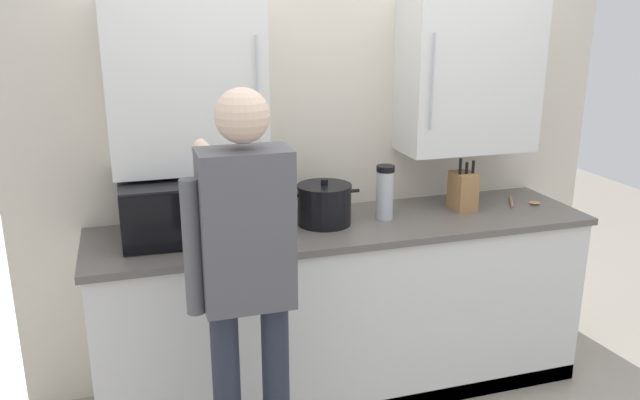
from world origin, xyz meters
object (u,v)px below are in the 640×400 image
Objects in this scene: thermos_flask at (385,192)px; knife_block at (463,191)px; microwave_oven at (178,209)px; wooden_spoon at (524,202)px; stock_pot at (324,204)px; person_figure at (246,271)px.

thermos_flask is 0.46m from knife_block.
microwave_oven is at bearing 179.68° from knife_block.
stock_pot is at bearing 179.84° from wooden_spoon.
stock_pot is (-1.17, 0.00, 0.09)m from wooden_spoon.
stock_pot is 0.78m from knife_block.
microwave_oven is at bearing 178.56° from thermos_flask.
knife_block is at bearing 28.00° from person_figure.
thermos_flask is 0.76× the size of stock_pot.
stock_pot is 0.87m from person_figure.
wooden_spoon is at bearing -1.34° from knife_block.
knife_block reaches higher than microwave_oven.
microwave_oven is 2.87× the size of wooden_spoon.
knife_block is 0.17× the size of person_figure.
knife_block is (1.50, -0.01, -0.04)m from microwave_oven.
knife_block is at bearing 2.22° from thermos_flask.
person_figure is at bearing -141.39° from thermos_flask.
wooden_spoon is 0.40m from knife_block.
stock_pot is at bearing 52.52° from person_figure.
knife_block is (0.78, 0.01, 0.00)m from stock_pot.
thermos_flask reaches higher than wooden_spoon.
person_figure is (-0.53, -0.69, -0.01)m from stock_pot.
microwave_oven is 2.03× the size of thermos_flask.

